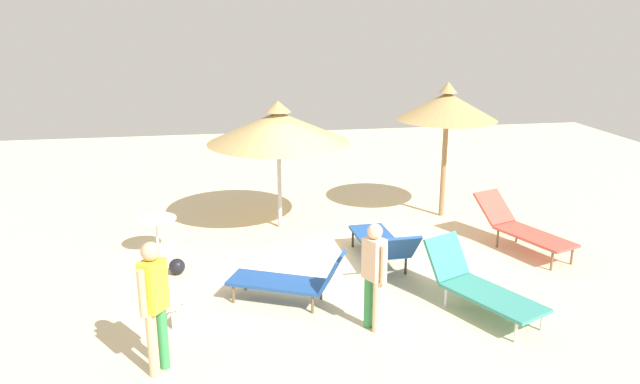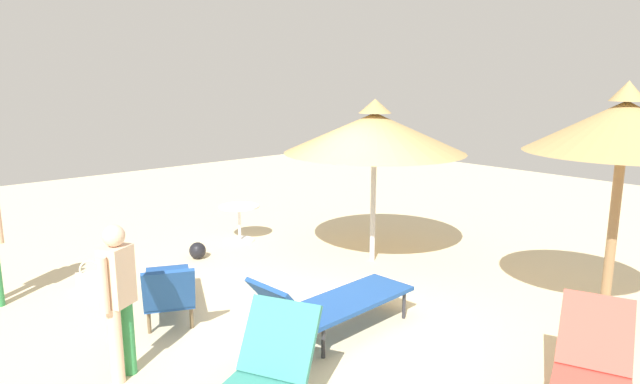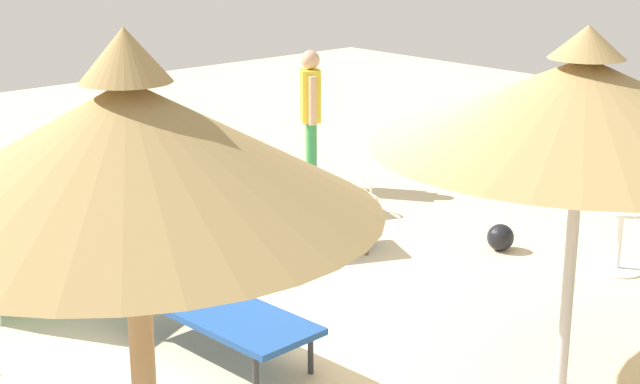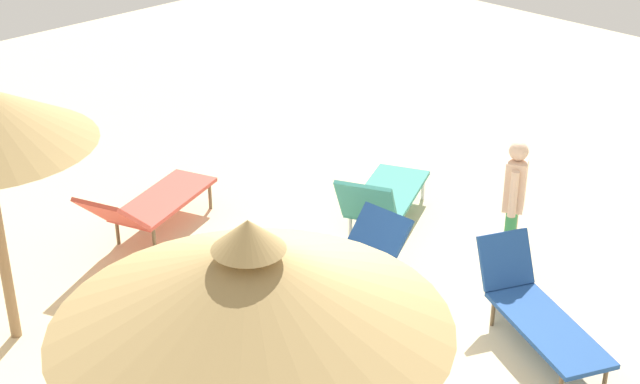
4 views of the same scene
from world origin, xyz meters
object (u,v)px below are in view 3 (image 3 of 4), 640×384
Objects in this scene: handbag at (366,202)px; parasol_umbrella_far_left at (583,103)px; parasol_umbrella_edge at (130,151)px; lounge_chair_center at (199,294)px; lounge_chair_front at (277,219)px; side_table_round at (621,225)px; beach_ball at (500,237)px; person_standing_far_right at (132,169)px; person_standing_near_right at (310,110)px.

parasol_umbrella_far_left is at bearing 64.51° from handbag.
parasol_umbrella_edge is 3.72m from lounge_chair_center.
lounge_chair_front is (-0.20, -3.46, -1.70)m from parasol_umbrella_far_left.
lounge_chair_front is 2.50× the size of side_table_round.
handbag is 0.55× the size of side_table_round.
parasol_umbrella_edge is at bearing 36.68° from handbag.
parasol_umbrella_far_left reaches higher than beach_ball.
lounge_chair_center is 2.08m from lounge_chair_front.
parasol_umbrella_far_left is 4.68m from handbag.
person_standing_far_right is 2.81m from handbag.
beach_ball is (-0.14, 1.78, 0.00)m from handbag.
handbag is 1.50× the size of beach_ball.
parasol_umbrella_far_left reaches higher than person_standing_far_right.
parasol_umbrella_edge is 1.85× the size of person_standing_far_right.
side_table_round is 2.70× the size of beach_ball.
lounge_chair_center is at bearing -18.94° from side_table_round.
person_standing_near_right is 4.17× the size of handbag.
parasol_umbrella_far_left is 3.03m from side_table_round.
person_standing_far_right is 5.71× the size of beach_ball.
parasol_umbrella_edge reaches higher than lounge_chair_center.
lounge_chair_center is 1.25× the size of person_standing_near_right.
handbag is (-1.63, -0.39, -0.25)m from lounge_chair_front.
person_standing_far_right reaches higher than beach_ball.
lounge_chair_front is 3.30m from side_table_round.
person_standing_far_right is at bearing -44.65° from lounge_chair_front.
parasol_umbrella_edge is at bearing 59.38° from person_standing_far_right.
side_table_round is at bearing -169.22° from parasol_umbrella_edge.
person_standing_near_right is (-5.57, -5.17, -1.39)m from parasol_umbrella_edge.
lounge_chair_front reaches higher than handbag.
parasol_umbrella_edge is at bearing 21.89° from beach_ball.
parasol_umbrella_far_left is 3.84× the size of side_table_round.
handbag reaches higher than beach_ball.
person_standing_near_right is 6.25× the size of beach_ball.
lounge_chair_center is 4.13m from side_table_round.
parasol_umbrella_edge reaches higher than side_table_round.
parasol_umbrella_far_left is 3.85m from lounge_chair_front.
parasol_umbrella_edge is 5.54m from person_standing_far_right.
person_standing_far_right is at bearing 11.52° from person_standing_near_right.
person_standing_near_right is at bearing -139.54° from lounge_chair_front.
lounge_chair_front reaches higher than side_table_round.
beach_ball is (0.40, -1.09, -0.32)m from side_table_round.
person_standing_far_right is at bearing -108.91° from lounge_chair_center.
parasol_umbrella_far_left is 5.54m from person_standing_near_right.
parasol_umbrella_far_left reaches higher than side_table_round.
parasol_umbrella_far_left is 3.54m from parasol_umbrella_edge.
beach_ball is (-2.78, 2.38, -0.74)m from person_standing_far_right.
lounge_chair_center is 2.30m from person_standing_far_right.
person_standing_near_right is 4.10m from side_table_round.
parasol_umbrella_edge reaches higher than lounge_chair_front.
handbag is at bearing -85.47° from beach_ball.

